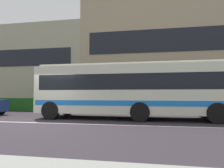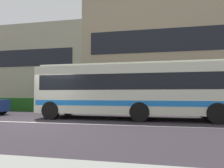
% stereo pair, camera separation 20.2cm
% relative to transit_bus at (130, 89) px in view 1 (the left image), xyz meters
% --- Properties ---
extents(ground_plane, '(160.00, 160.00, 0.00)m').
position_rel_transit_bus_xyz_m(ground_plane, '(-4.15, -2.42, -1.70)').
color(ground_plane, '#322A31').
extents(lane_centre_line, '(60.00, 0.16, 0.01)m').
position_rel_transit_bus_xyz_m(lane_centre_line, '(-4.15, -2.42, -1.70)').
color(lane_centre_line, silver).
rests_on(lane_centre_line, ground_plane).
extents(hedge_row_far, '(18.39, 1.10, 1.10)m').
position_rel_transit_bus_xyz_m(hedge_row_far, '(-4.27, 3.75, -1.16)').
color(hedge_row_far, '#1E5517').
rests_on(hedge_row_far, ground_plane).
extents(apartment_block_left, '(24.57, 10.92, 9.19)m').
position_rel_transit_bus_xyz_m(apartment_block_left, '(-18.08, 13.29, 2.89)').
color(apartment_block_left, '#A19C81').
rests_on(apartment_block_left, ground_plane).
extents(apartment_block_right, '(25.43, 10.92, 11.22)m').
position_rel_transit_bus_xyz_m(apartment_block_right, '(6.92, 13.29, 3.91)').
color(apartment_block_right, tan).
rests_on(apartment_block_right, ground_plane).
extents(transit_bus, '(10.58, 2.73, 3.09)m').
position_rel_transit_bus_xyz_m(transit_bus, '(0.00, 0.00, 0.00)').
color(transit_bus, beige).
rests_on(transit_bus, ground_plane).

